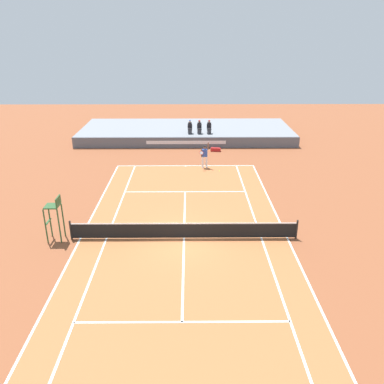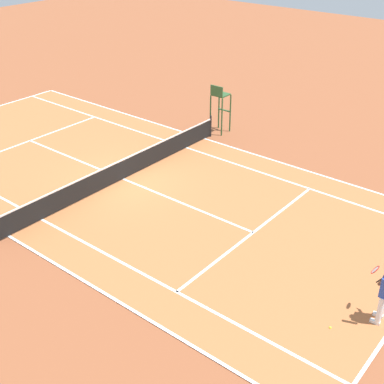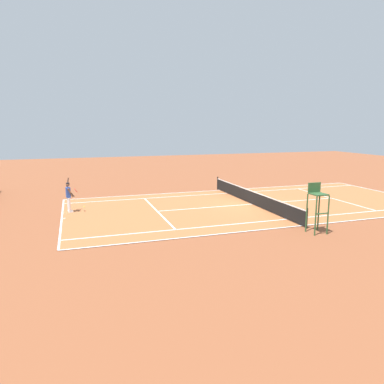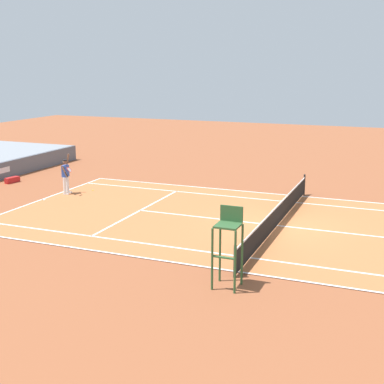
% 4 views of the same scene
% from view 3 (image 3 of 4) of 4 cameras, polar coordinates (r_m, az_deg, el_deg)
% --- Properties ---
extents(ground_plane, '(80.00, 80.00, 0.00)m').
position_cam_3_polar(ground_plane, '(24.15, 9.44, -1.97)').
color(ground_plane, brown).
extents(court, '(11.08, 23.88, 0.03)m').
position_cam_3_polar(court, '(24.15, 9.44, -1.95)').
color(court, '#B76638').
rests_on(court, ground).
extents(net, '(11.98, 0.10, 1.07)m').
position_cam_3_polar(net, '(24.04, 9.48, -0.76)').
color(net, black).
rests_on(net, ground).
extents(tennis_player, '(0.75, 0.70, 2.08)m').
position_cam_3_polar(tennis_player, '(22.73, -19.01, -0.63)').
color(tennis_player, white).
rests_on(tennis_player, ground).
extents(tennis_ball, '(0.07, 0.07, 0.07)m').
position_cam_3_polar(tennis_ball, '(24.03, -16.77, -2.26)').
color(tennis_ball, '#D1E533').
rests_on(tennis_ball, ground).
extents(umpire_chair, '(0.77, 0.77, 2.44)m').
position_cam_3_polar(umpire_chair, '(18.34, 19.27, -1.43)').
color(umpire_chair, '#2D562D').
rests_on(umpire_chair, ground).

